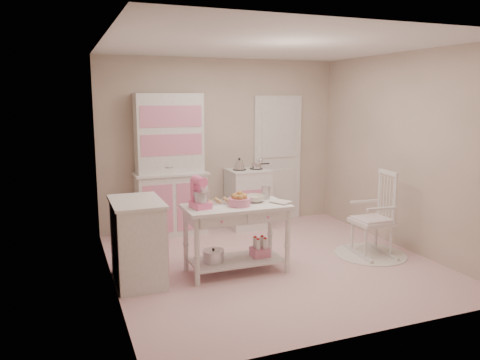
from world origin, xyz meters
name	(u,v)px	position (x,y,z in m)	size (l,w,h in m)	color
room_shell	(274,129)	(0.00, 0.00, 1.65)	(3.84, 3.84, 2.62)	pink
door	(277,159)	(0.95, 1.87, 1.02)	(0.82, 0.05, 2.04)	white
hutch	(170,165)	(-0.88, 1.66, 1.04)	(1.06, 0.50, 2.08)	white
stove	(248,198)	(0.32, 1.61, 0.46)	(0.62, 0.57, 0.92)	white
base_cabinet	(138,241)	(-1.63, 0.00, 0.46)	(0.54, 0.84, 0.92)	white
lace_rug	(370,254)	(1.32, -0.18, 0.01)	(0.92, 0.92, 0.01)	white
rocking_chair	(372,213)	(1.32, -0.18, 0.55)	(0.48, 0.72, 1.10)	white
work_table	(236,239)	(-0.52, -0.12, 0.40)	(1.20, 0.60, 0.80)	white
stand_mixer	(200,193)	(-0.94, -0.10, 0.97)	(0.20, 0.28, 0.34)	pink
cookie_tray	(219,202)	(-0.67, 0.06, 0.81)	(0.34, 0.24, 0.02)	silver
bread_basket	(239,202)	(-0.50, -0.17, 0.85)	(0.25, 0.25, 0.09)	pink
mixing_bowl	(255,199)	(-0.26, -0.04, 0.84)	(0.25, 0.25, 0.08)	silver
metal_pitcher	(266,192)	(-0.08, 0.04, 0.89)	(0.10, 0.10, 0.17)	silver
recipe_book	(276,203)	(-0.07, -0.24, 0.81)	(0.17, 0.23, 0.02)	silver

